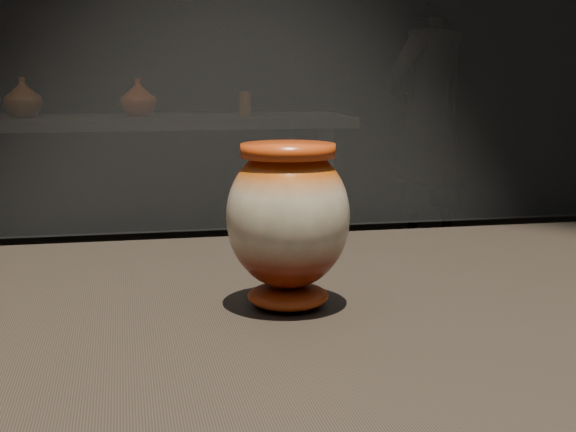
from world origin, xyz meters
name	(u,v)px	position (x,y,z in m)	size (l,w,h in m)	color
main_vase	(288,219)	(-0.07, 0.07, 0.98)	(0.15, 0.15, 0.15)	#681A09
back_shelf	(143,171)	(-0.13, 3.30, 0.64)	(2.00, 0.60, 0.90)	black
back_vase_left	(23,97)	(-0.67, 3.32, 0.99)	(0.18, 0.18, 0.19)	#914715
back_vase_mid	(138,98)	(-0.14, 3.26, 0.99)	(0.17, 0.17, 0.18)	#681A09
back_vase_right	(245,103)	(0.38, 3.31, 0.96)	(0.06, 0.06, 0.11)	#914715
visitor	(428,117)	(1.55, 3.83, 0.85)	(0.62, 0.40, 1.69)	black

